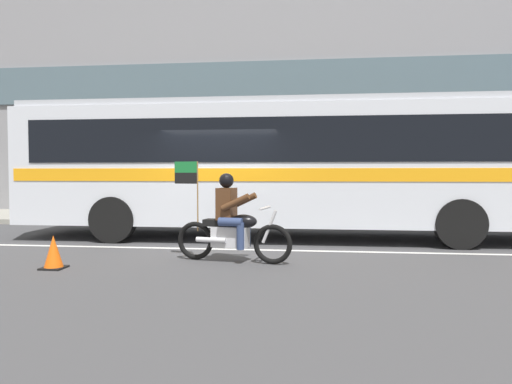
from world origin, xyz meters
TOP-DOWN VIEW (x-y plane):
  - ground_plane at (0.00, 0.00)m, footprint 60.00×60.00m
  - sidewalk_curb at (0.00, 5.10)m, footprint 28.00×3.80m
  - lane_center_stripe at (0.00, -0.60)m, footprint 26.60×0.14m
  - office_building_facade at (0.00, 7.39)m, footprint 28.00×0.89m
  - transit_bus at (1.55, 1.19)m, footprint 12.80×2.66m
  - motorcycle_with_rider at (0.61, -1.90)m, footprint 2.17×0.71m
  - fire_hydrant at (-5.21, 4.27)m, footprint 0.22×0.30m
  - traffic_cone at (-2.18, -2.83)m, footprint 0.36×0.36m

SIDE VIEW (x-z plane):
  - ground_plane at x=0.00m, z-range 0.00..0.00m
  - lane_center_stripe at x=0.00m, z-range 0.00..0.01m
  - sidewalk_curb at x=0.00m, z-range 0.00..0.15m
  - traffic_cone at x=-2.18m, z-range -0.02..0.53m
  - fire_hydrant at x=-5.21m, z-range 0.14..0.89m
  - motorcycle_with_rider at x=0.61m, z-range -0.22..1.55m
  - transit_bus at x=1.55m, z-range 0.27..3.49m
  - office_building_facade at x=0.00m, z-range 0.01..14.04m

